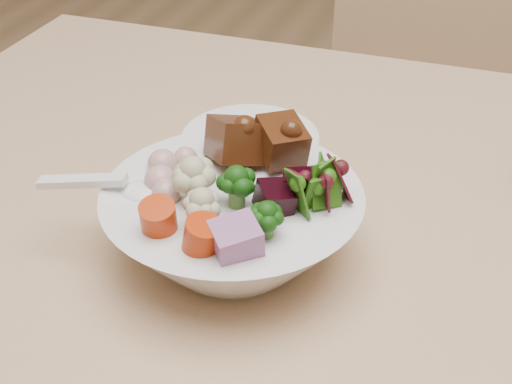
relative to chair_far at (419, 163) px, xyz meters
The scene contains 4 objects.
chair_far is the anchor object (origin of this frame).
food_bowl 0.77m from the chair_far, 97.43° to the right, with size 0.21×0.21×0.11m.
soup_spoon 0.82m from the chair_far, 103.60° to the right, with size 0.11×0.04×0.02m.
side_bowl 0.66m from the chair_far, 101.92° to the right, with size 0.13×0.13×0.04m, color white, non-canonical shape.
Camera 1 is at (-0.08, -0.48, 1.12)m, focal length 50.00 mm.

